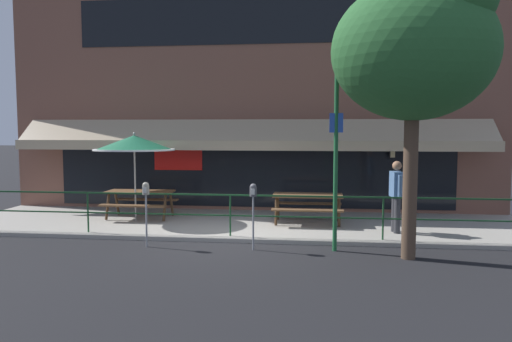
% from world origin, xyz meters
% --- Properties ---
extents(ground_plane, '(120.00, 120.00, 0.00)m').
position_xyz_m(ground_plane, '(0.00, 0.00, 0.00)').
color(ground_plane, black).
extents(patio_deck, '(15.00, 4.00, 0.10)m').
position_xyz_m(patio_deck, '(0.00, 2.00, 0.05)').
color(patio_deck, '#9E998E').
rests_on(patio_deck, ground).
extents(restaurant_building, '(15.00, 1.60, 8.22)m').
position_xyz_m(restaurant_building, '(0.00, 4.23, 4.08)').
color(restaurant_building, brown).
rests_on(restaurant_building, ground).
extents(patio_railing, '(13.84, 0.04, 0.97)m').
position_xyz_m(patio_railing, '(0.00, 0.30, 0.80)').
color(patio_railing, '#194723').
rests_on(patio_railing, patio_deck).
extents(picnic_table_left, '(1.80, 1.42, 0.76)m').
position_xyz_m(picnic_table_left, '(-2.86, 2.23, 0.71)').
color(picnic_table_left, brown).
rests_on(picnic_table_left, patio_deck).
extents(picnic_table_centre, '(1.80, 1.42, 0.76)m').
position_xyz_m(picnic_table_centre, '(1.75, 2.04, 0.71)').
color(picnic_table_centre, brown).
rests_on(picnic_table_centre, patio_deck).
extents(patio_umbrella_left, '(2.14, 2.14, 2.38)m').
position_xyz_m(patio_umbrella_left, '(-2.86, 1.89, 2.18)').
color(patio_umbrella_left, '#B7B2A8').
rests_on(patio_umbrella_left, patio_deck).
extents(pedestrian_walking, '(0.30, 0.61, 1.71)m').
position_xyz_m(pedestrian_walking, '(3.86, 1.15, 1.06)').
color(pedestrian_walking, '#333338').
rests_on(pedestrian_walking, patio_deck).
extents(parking_meter_near, '(0.15, 0.16, 1.42)m').
position_xyz_m(parking_meter_near, '(-1.70, -0.58, 1.15)').
color(parking_meter_near, gray).
rests_on(parking_meter_near, ground).
extents(parking_meter_far, '(0.15, 0.16, 1.42)m').
position_xyz_m(parking_meter_far, '(0.64, -0.57, 1.15)').
color(parking_meter_far, gray).
rests_on(parking_meter_far, ground).
extents(street_sign_pole, '(0.28, 0.09, 3.74)m').
position_xyz_m(street_sign_pole, '(2.36, -0.45, 1.93)').
color(street_sign_pole, '#1E6033').
rests_on(street_sign_pole, ground).
extents(street_tree_curbside, '(3.15, 2.84, 5.88)m').
position_xyz_m(street_tree_curbside, '(3.88, -0.96, 4.22)').
color(street_tree_curbside, brown).
rests_on(street_tree_curbside, ground).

